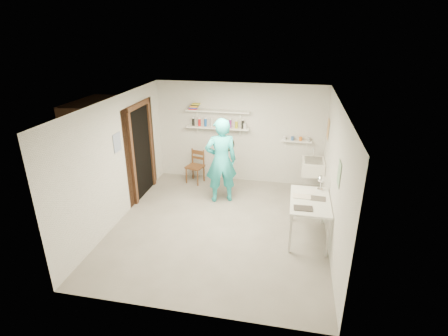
% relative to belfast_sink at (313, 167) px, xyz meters
% --- Properties ---
extents(floor, '(4.00, 4.50, 0.02)m').
position_rel_belfast_sink_xyz_m(floor, '(-1.75, -1.70, -0.71)').
color(floor, slate).
rests_on(floor, ground).
extents(ceiling, '(4.00, 4.50, 0.02)m').
position_rel_belfast_sink_xyz_m(ceiling, '(-1.75, -1.70, 1.71)').
color(ceiling, silver).
rests_on(ceiling, wall_back).
extents(wall_back, '(4.00, 0.02, 2.40)m').
position_rel_belfast_sink_xyz_m(wall_back, '(-1.75, 0.56, 0.50)').
color(wall_back, silver).
rests_on(wall_back, ground).
extents(wall_front, '(4.00, 0.02, 2.40)m').
position_rel_belfast_sink_xyz_m(wall_front, '(-1.75, -3.96, 0.50)').
color(wall_front, silver).
rests_on(wall_front, ground).
extents(wall_left, '(0.02, 4.50, 2.40)m').
position_rel_belfast_sink_xyz_m(wall_left, '(-3.76, -1.70, 0.50)').
color(wall_left, silver).
rests_on(wall_left, ground).
extents(wall_right, '(0.02, 4.50, 2.40)m').
position_rel_belfast_sink_xyz_m(wall_right, '(0.26, -1.70, 0.50)').
color(wall_right, silver).
rests_on(wall_right, ground).
extents(doorway_recess, '(0.02, 0.90, 2.00)m').
position_rel_belfast_sink_xyz_m(doorway_recess, '(-3.74, -0.65, 0.30)').
color(doorway_recess, black).
rests_on(doorway_recess, wall_left).
extents(corridor_box, '(1.40, 1.50, 2.10)m').
position_rel_belfast_sink_xyz_m(corridor_box, '(-4.45, -0.65, 0.35)').
color(corridor_box, brown).
rests_on(corridor_box, ground).
extents(door_lintel, '(0.06, 1.05, 0.10)m').
position_rel_belfast_sink_xyz_m(door_lintel, '(-3.72, -0.65, 1.35)').
color(door_lintel, brown).
rests_on(door_lintel, wall_left).
extents(door_jamb_near, '(0.06, 0.10, 2.00)m').
position_rel_belfast_sink_xyz_m(door_jamb_near, '(-3.72, -1.15, 0.30)').
color(door_jamb_near, brown).
rests_on(door_jamb_near, ground).
extents(door_jamb_far, '(0.06, 0.10, 2.00)m').
position_rel_belfast_sink_xyz_m(door_jamb_far, '(-3.72, -0.15, 0.30)').
color(door_jamb_far, brown).
rests_on(door_jamb_far, ground).
extents(shelf_lower, '(1.50, 0.22, 0.03)m').
position_rel_belfast_sink_xyz_m(shelf_lower, '(-2.25, 0.43, 0.65)').
color(shelf_lower, white).
rests_on(shelf_lower, wall_back).
extents(shelf_upper, '(1.50, 0.22, 0.03)m').
position_rel_belfast_sink_xyz_m(shelf_upper, '(-2.25, 0.43, 1.05)').
color(shelf_upper, white).
rests_on(shelf_upper, wall_back).
extents(ledge_shelf, '(0.70, 0.14, 0.03)m').
position_rel_belfast_sink_xyz_m(ledge_shelf, '(-0.40, 0.47, 0.42)').
color(ledge_shelf, white).
rests_on(ledge_shelf, wall_back).
extents(poster_left, '(0.01, 0.28, 0.36)m').
position_rel_belfast_sink_xyz_m(poster_left, '(-3.74, -1.65, 0.85)').
color(poster_left, '#334C7F').
rests_on(poster_left, wall_left).
extents(poster_right_a, '(0.01, 0.34, 0.42)m').
position_rel_belfast_sink_xyz_m(poster_right_a, '(0.24, 0.10, 0.85)').
color(poster_right_a, '#995933').
rests_on(poster_right_a, wall_right).
extents(poster_right_b, '(0.01, 0.30, 0.38)m').
position_rel_belfast_sink_xyz_m(poster_right_b, '(0.24, -2.25, 0.80)').
color(poster_right_b, '#3F724C').
rests_on(poster_right_b, wall_right).
extents(belfast_sink, '(0.48, 0.60, 0.30)m').
position_rel_belfast_sink_xyz_m(belfast_sink, '(0.00, 0.00, 0.00)').
color(belfast_sink, white).
rests_on(belfast_sink, wall_right).
extents(man, '(0.80, 0.66, 1.86)m').
position_rel_belfast_sink_xyz_m(man, '(-1.95, -0.64, 0.23)').
color(man, '#27BFC7').
rests_on(man, ground).
extents(wall_clock, '(0.33, 0.15, 0.34)m').
position_rel_belfast_sink_xyz_m(wall_clock, '(-1.87, -0.43, 0.54)').
color(wall_clock, beige).
rests_on(wall_clock, man).
extents(wooden_chair, '(0.47, 0.45, 0.82)m').
position_rel_belfast_sink_xyz_m(wooden_chair, '(-2.77, 0.17, -0.29)').
color(wooden_chair, brown).
rests_on(wooden_chair, ground).
extents(work_table, '(0.69, 1.15, 0.76)m').
position_rel_belfast_sink_xyz_m(work_table, '(-0.11, -1.77, -0.32)').
color(work_table, silver).
rests_on(work_table, ground).
extents(desk_lamp, '(0.14, 0.14, 0.14)m').
position_rel_belfast_sink_xyz_m(desk_lamp, '(0.08, -1.31, 0.28)').
color(desk_lamp, white).
rests_on(desk_lamp, work_table).
extents(spray_cans, '(1.31, 0.06, 0.17)m').
position_rel_belfast_sink_xyz_m(spray_cans, '(-2.25, 0.43, 0.75)').
color(spray_cans, black).
rests_on(spray_cans, shelf_lower).
extents(book_stack, '(0.26, 0.14, 0.14)m').
position_rel_belfast_sink_xyz_m(book_stack, '(-2.81, 0.43, 1.14)').
color(book_stack, red).
rests_on(book_stack, shelf_upper).
extents(ledge_pots, '(0.48, 0.07, 0.09)m').
position_rel_belfast_sink_xyz_m(ledge_pots, '(-0.40, 0.47, 0.48)').
color(ledge_pots, silver).
rests_on(ledge_pots, ledge_shelf).
extents(papers, '(0.30, 0.22, 0.02)m').
position_rel_belfast_sink_xyz_m(papers, '(-0.11, -1.77, 0.07)').
color(papers, silver).
rests_on(papers, work_table).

